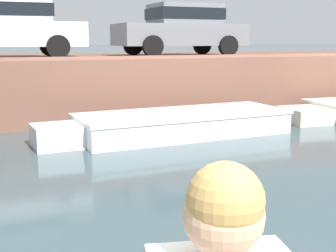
{
  "coord_description": "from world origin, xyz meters",
  "views": [
    {
      "loc": [
        -1.41,
        -1.3,
        2.09
      ],
      "look_at": [
        0.55,
        3.43,
        1.15
      ],
      "focal_mm": 50.0,
      "sensor_mm": 36.0,
      "label": 1
    }
  ],
  "objects": [
    {
      "name": "far_quay_wall",
      "position": [
        0.0,
        12.8,
        0.81
      ],
      "size": [
        60.0,
        6.0,
        1.62
      ],
      "primitive_type": "cube",
      "color": "brown",
      "rests_on": "ground"
    },
    {
      "name": "far_wall_coping",
      "position": [
        0.0,
        9.92,
        1.66
      ],
      "size": [
        60.0,
        0.24,
        0.08
      ],
      "primitive_type": "cube",
      "color": "#925F4C",
      "rests_on": "far_quay_wall"
    },
    {
      "name": "boat_moored_central_white",
      "position": [
        2.59,
        8.02,
        0.26
      ],
      "size": [
        5.69,
        1.95,
        0.53
      ],
      "color": "white",
      "rests_on": "ground"
    },
    {
      "name": "ground_plane",
      "position": [
        0.0,
        4.9,
        0.0
      ],
      "size": [
        400.0,
        400.0,
        0.0
      ],
      "primitive_type": "plane",
      "color": "#3D5156"
    },
    {
      "name": "car_centre_white",
      "position": [
        -0.56,
        11.96,
        2.47
      ],
      "size": [
        4.26,
        2.05,
        1.54
      ],
      "color": "white",
      "rests_on": "far_quay_wall"
    },
    {
      "name": "car_right_inner_grey",
      "position": [
        4.54,
        11.97,
        2.47
      ],
      "size": [
        3.91,
        1.92,
        1.54
      ],
      "color": "slate",
      "rests_on": "far_quay_wall"
    }
  ]
}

